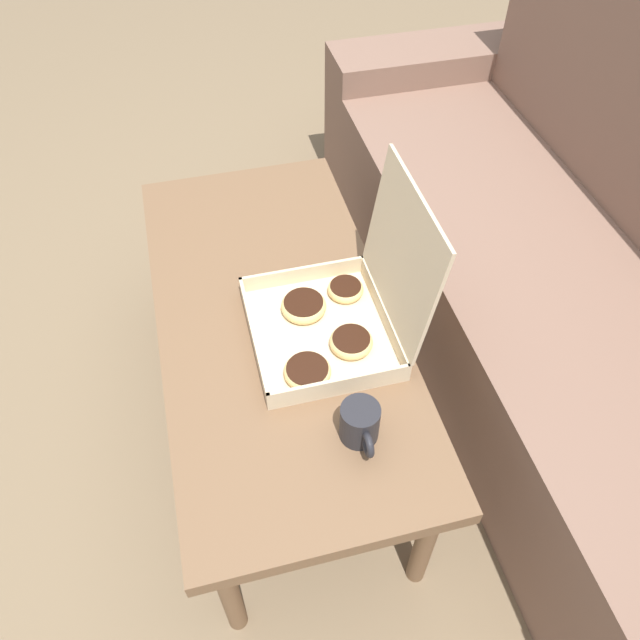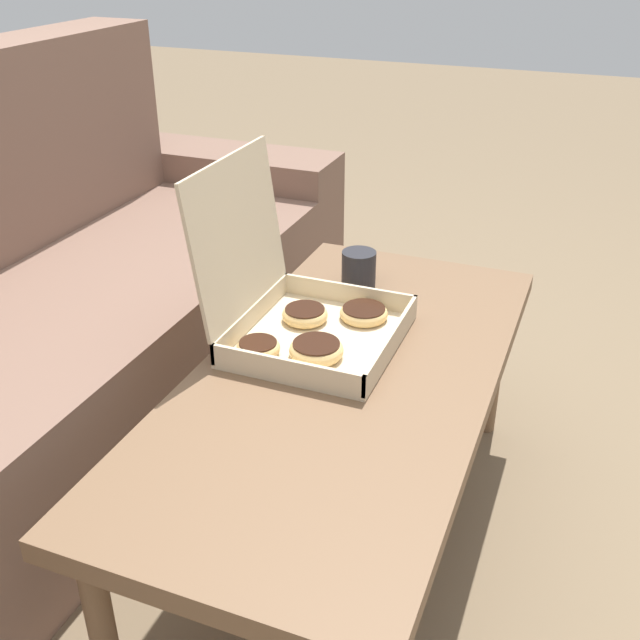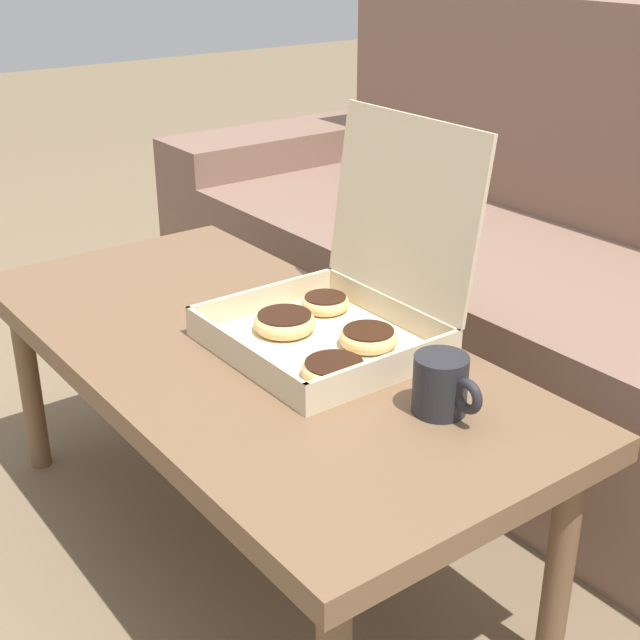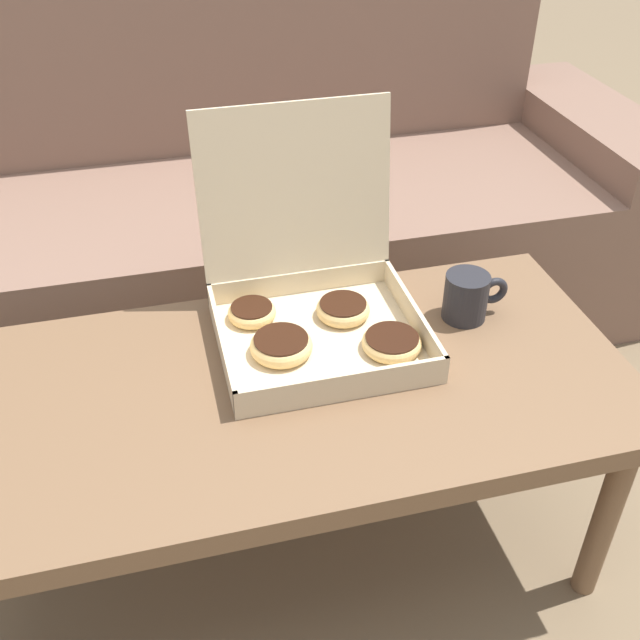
% 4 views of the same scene
% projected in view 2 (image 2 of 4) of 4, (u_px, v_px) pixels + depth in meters
% --- Properties ---
extents(ground_plane, '(12.00, 12.00, 0.00)m').
position_uv_depth(ground_plane, '(311.00, 531.00, 1.67)').
color(ground_plane, '#756047').
extents(couch, '(2.34, 0.76, 0.93)m').
position_uv_depth(couch, '(4.00, 345.00, 1.78)').
color(couch, '#7A5B4C').
rests_on(couch, ground_plane).
extents(coffee_table, '(1.17, 0.55, 0.44)m').
position_uv_depth(coffee_table, '(346.00, 390.00, 1.46)').
color(coffee_table, brown).
rests_on(coffee_table, ground_plane).
extents(pastry_box, '(0.35, 0.36, 0.37)m').
position_uv_depth(pastry_box, '(299.00, 310.00, 1.52)').
color(pastry_box, beige).
rests_on(pastry_box, coffee_table).
extents(coffee_mug, '(0.12, 0.08, 0.09)m').
position_uv_depth(coffee_mug, '(359.00, 269.00, 1.75)').
color(coffee_mug, '#232328').
rests_on(coffee_mug, coffee_table).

